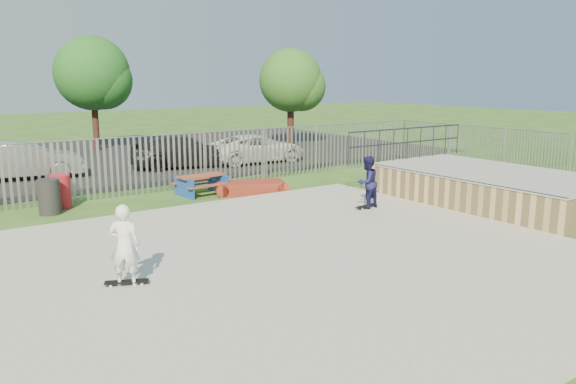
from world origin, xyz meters
TOP-DOWN VIEW (x-y plane):
  - ground at (0.00, 0.00)m, footprint 120.00×120.00m
  - concrete_slab at (0.00, 0.00)m, footprint 15.00×12.00m
  - quarter_pipe at (9.50, 1.04)m, footprint 5.50×7.05m
  - fence at (1.00, 4.59)m, footprint 26.04×16.02m
  - picnic_table at (2.85, 7.76)m, footprint 1.73×1.46m
  - funbox at (4.35, 6.94)m, footprint 2.34×1.76m
  - trash_bin_red at (-1.61, 8.41)m, footprint 0.62×0.62m
  - trash_bin_grey at (-2.08, 7.78)m, footprint 0.63×0.63m
  - parking_lot at (0.00, 19.00)m, footprint 40.00×18.00m
  - car_silver at (-1.53, 14.45)m, footprint 4.61×2.22m
  - car_dark at (4.93, 13.58)m, footprint 5.12×2.92m
  - car_white at (8.34, 13.01)m, footprint 4.77×2.33m
  - tree_mid at (3.58, 22.12)m, footprint 4.01×4.01m
  - tree_right at (13.58, 17.60)m, footprint 3.64×3.64m
  - skateboard_a at (5.66, 2.54)m, footprint 0.82×0.30m
  - skateboard_b at (-2.35, 0.43)m, footprint 0.81×0.52m
  - skater_navy at (5.66, 2.54)m, footprint 0.82×0.68m
  - skater_white at (-2.35, 0.43)m, footprint 0.68×0.63m

SIDE VIEW (x-z plane):
  - ground at x=0.00m, z-range 0.00..0.00m
  - parking_lot at x=0.00m, z-range 0.00..0.02m
  - concrete_slab at x=0.00m, z-range 0.00..0.15m
  - skateboard_a at x=5.66m, z-range 0.15..0.23m
  - skateboard_b at x=-2.35m, z-range 0.15..0.23m
  - funbox at x=4.35m, z-range 0.00..0.42m
  - picnic_table at x=2.85m, z-range 0.01..0.69m
  - trash_bin_red at x=-1.61m, z-range 0.00..1.03m
  - trash_bin_grey at x=-2.08m, z-range 0.00..1.04m
  - quarter_pipe at x=9.50m, z-range -0.54..1.65m
  - car_white at x=8.34m, z-range 0.02..1.33m
  - car_dark at x=4.93m, z-range 0.02..1.42m
  - car_silver at x=-1.53m, z-range 0.02..1.48m
  - skater_navy at x=5.66m, z-range 0.15..1.70m
  - skater_white at x=-2.35m, z-range 0.15..1.70m
  - fence at x=1.00m, z-range 0.00..2.00m
  - tree_right at x=13.58m, z-range 0.97..6.59m
  - tree_mid at x=3.58m, z-range 1.07..7.27m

